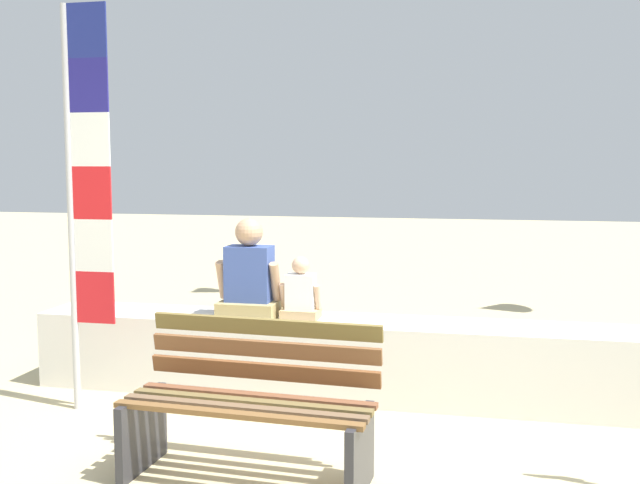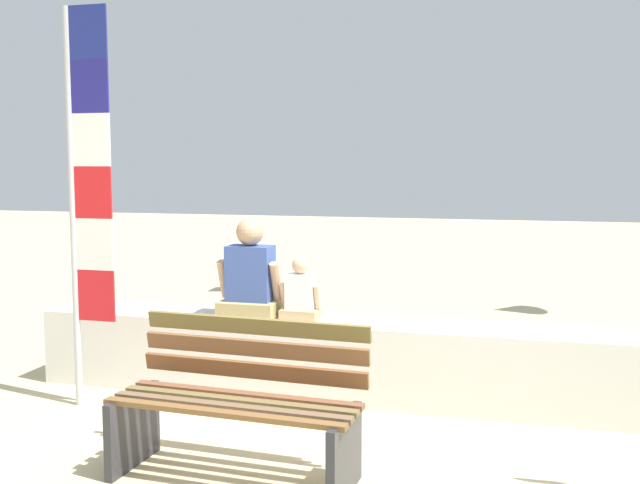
% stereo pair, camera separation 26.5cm
% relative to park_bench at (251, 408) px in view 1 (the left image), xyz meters
% --- Properties ---
extents(ground_plane, '(40.00, 40.00, 0.00)m').
position_rel_park_bench_xyz_m(ground_plane, '(0.42, 0.30, -0.41)').
color(ground_plane, '#CBBA8A').
extents(seawall_ledge, '(5.24, 0.59, 0.60)m').
position_rel_park_bench_xyz_m(seawall_ledge, '(0.42, 1.58, -0.11)').
color(seawall_ledge, silver).
rests_on(seawall_ledge, ground).
extents(park_bench, '(1.47, 0.69, 0.88)m').
position_rel_park_bench_xyz_m(park_bench, '(0.00, 0.00, 0.00)').
color(park_bench, brown).
rests_on(park_bench, ground).
extents(person_adult, '(0.51, 0.37, 0.78)m').
position_rel_park_bench_xyz_m(person_adult, '(-0.50, 1.55, 0.50)').
color(person_adult, tan).
rests_on(person_adult, seawall_ledge).
extents(person_child, '(0.32, 0.23, 0.49)m').
position_rel_park_bench_xyz_m(person_child, '(-0.08, 1.55, 0.39)').
color(person_child, tan).
rests_on(person_child, seawall_ledge).
extents(flag_banner, '(0.34, 0.05, 2.92)m').
position_rel_park_bench_xyz_m(flag_banner, '(-1.52, 0.87, 1.25)').
color(flag_banner, '#B7B7BC').
rests_on(flag_banner, ground).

